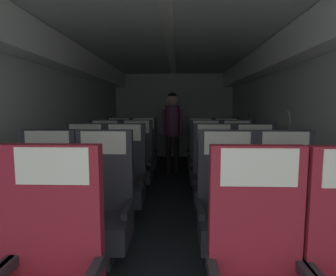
# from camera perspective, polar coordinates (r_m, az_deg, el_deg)

# --- Properties ---
(ground) EXTENTS (3.45, 7.93, 0.02)m
(ground) POSITION_cam_1_polar(r_m,az_deg,el_deg) (4.00, 0.33, -13.67)
(ground) COLOR #23282D
(fuselage_shell) EXTENTS (3.33, 7.58, 2.32)m
(fuselage_shell) POSITION_cam_1_polar(r_m,az_deg,el_deg) (4.04, 0.48, 10.43)
(fuselage_shell) COLOR silver
(fuselage_shell) RESTS_ON ground
(seat_b_left_window) EXTENTS (0.53, 0.46, 1.17)m
(seat_b_left_window) POSITION_cam_1_polar(r_m,az_deg,el_deg) (2.71, -24.11, -13.20)
(seat_b_left_window) COLOR #38383D
(seat_b_left_window) RESTS_ON ground
(seat_b_left_aisle) EXTENTS (0.53, 0.46, 1.17)m
(seat_b_left_aisle) POSITION_cam_1_polar(r_m,az_deg,el_deg) (2.51, -13.48, -14.36)
(seat_b_left_aisle) COLOR #38383D
(seat_b_left_aisle) RESTS_ON ground
(seat_b_right_aisle) EXTENTS (0.53, 0.46, 1.17)m
(seat_b_right_aisle) POSITION_cam_1_polar(r_m,az_deg,el_deg) (2.62, 23.37, -13.86)
(seat_b_right_aisle) COLOR #38383D
(seat_b_right_aisle) RESTS_ON ground
(seat_b_right_window) EXTENTS (0.53, 0.46, 1.17)m
(seat_b_right_window) POSITION_cam_1_polar(r_m,az_deg,el_deg) (2.48, 12.26, -14.62)
(seat_b_right_window) COLOR #38383D
(seat_b_right_window) RESTS_ON ground
(seat_c_left_window) EXTENTS (0.53, 0.46, 1.17)m
(seat_c_left_window) POSITION_cam_1_polar(r_m,az_deg,el_deg) (3.57, -17.00, -8.21)
(seat_c_left_window) COLOR #38383D
(seat_c_left_window) RESTS_ON ground
(seat_c_left_aisle) EXTENTS (0.53, 0.46, 1.17)m
(seat_c_left_aisle) POSITION_cam_1_polar(r_m,az_deg,el_deg) (3.41, -9.13, -8.67)
(seat_c_left_aisle) COLOR #38383D
(seat_c_left_aisle) RESTS_ON ground
(seat_c_right_aisle) EXTENTS (0.53, 0.46, 1.17)m
(seat_c_right_aisle) POSITION_cam_1_polar(r_m,az_deg,el_deg) (3.48, 17.72, -8.60)
(seat_c_right_aisle) COLOR #38383D
(seat_c_right_aisle) RESTS_ON ground
(seat_c_right_window) EXTENTS (0.53, 0.46, 1.17)m
(seat_c_right_window) POSITION_cam_1_polar(r_m,az_deg,el_deg) (3.40, 9.54, -8.73)
(seat_c_right_window) COLOR #38383D
(seat_c_right_window) RESTS_ON ground
(seat_d_left_window) EXTENTS (0.53, 0.46, 1.17)m
(seat_d_left_window) POSITION_cam_1_polar(r_m,az_deg,el_deg) (4.45, -13.08, -5.19)
(seat_d_left_window) COLOR #38383D
(seat_d_left_window) RESTS_ON ground
(seat_d_left_aisle) EXTENTS (0.53, 0.46, 1.17)m
(seat_d_left_aisle) POSITION_cam_1_polar(r_m,az_deg,el_deg) (4.37, -6.63, -5.29)
(seat_d_left_aisle) COLOR #38383D
(seat_d_left_aisle) RESTS_ON ground
(seat_d_right_aisle) EXTENTS (0.53, 0.46, 1.17)m
(seat_d_right_aisle) POSITION_cam_1_polar(r_m,az_deg,el_deg) (4.41, 14.24, -5.34)
(seat_d_right_aisle) COLOR #38383D
(seat_d_right_aisle) RESTS_ON ground
(seat_d_right_window) EXTENTS (0.53, 0.46, 1.17)m
(seat_d_right_window) POSITION_cam_1_polar(r_m,az_deg,el_deg) (4.34, 7.88, -5.40)
(seat_d_right_window) COLOR #38383D
(seat_d_right_window) RESTS_ON ground
(seat_e_left_window) EXTENTS (0.53, 0.46, 1.17)m
(seat_e_left_window) POSITION_cam_1_polar(r_m,az_deg,el_deg) (5.38, -10.26, -3.14)
(seat_e_left_window) COLOR #38383D
(seat_e_left_window) RESTS_ON ground
(seat_e_left_aisle) EXTENTS (0.53, 0.46, 1.17)m
(seat_e_left_aisle) POSITION_cam_1_polar(r_m,az_deg,el_deg) (5.29, -5.19, -3.22)
(seat_e_left_aisle) COLOR #38383D
(seat_e_left_aisle) RESTS_ON ground
(seat_e_right_aisle) EXTENTS (0.53, 0.46, 1.17)m
(seat_e_right_aisle) POSITION_cam_1_polar(r_m,az_deg,el_deg) (5.34, 12.07, -3.25)
(seat_e_right_aisle) COLOR #38383D
(seat_e_right_aisle) RESTS_ON ground
(seat_e_right_window) EXTENTS (0.53, 0.46, 1.17)m
(seat_e_right_window) POSITION_cam_1_polar(r_m,az_deg,el_deg) (5.28, 6.81, -3.25)
(seat_e_right_window) COLOR #38383D
(seat_e_right_window) RESTS_ON ground
(flight_attendant) EXTENTS (0.43, 0.28, 1.66)m
(flight_attendant) POSITION_cam_1_polar(r_m,az_deg,el_deg) (5.50, 0.94, 2.95)
(flight_attendant) COLOR black
(flight_attendant) RESTS_ON ground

